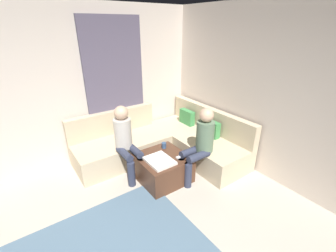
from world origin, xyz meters
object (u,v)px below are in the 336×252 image
Objects in this scene: ottoman at (163,168)px; game_remote at (180,157)px; coffee_mug at (164,145)px; person_on_couch_side at (126,140)px; sectional_couch at (165,142)px; person_on_couch_back at (200,142)px.

game_remote reaches higher than ottoman.
coffee_mug reaches higher than ottoman.
person_on_couch_side is at bearing -110.96° from coffee_mug.
game_remote is (0.77, -0.24, 0.15)m from sectional_couch.
person_on_couch_back is (0.53, 0.33, 0.19)m from coffee_mug.
sectional_couch is at bearing 162.95° from game_remote.
coffee_mug is 0.08× the size of person_on_couch_back.
person_on_couch_back is at bearing 66.73° from game_remote.
person_on_couch_back and person_on_couch_side have the same top height.
sectional_couch is at bearing 142.33° from ottoman.
person_on_couch_back is 1.00× the size of person_on_couch_side.
person_on_couch_side is (-0.62, -0.62, 0.23)m from game_remote.
person_on_couch_back reaches higher than coffee_mug.
person_on_couch_back is at bearing 32.26° from coffee_mug.
game_remote is 0.91m from person_on_couch_side.
sectional_couch reaches higher than game_remote.
person_on_couch_back reaches higher than game_remote.
coffee_mug is at bearing 32.26° from person_on_couch_back.
person_on_couch_side is at bearing -134.99° from game_remote.
sectional_couch is 0.82m from game_remote.
game_remote is at bearing 5.71° from coffee_mug.
ottoman is 0.63× the size of person_on_couch_back.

